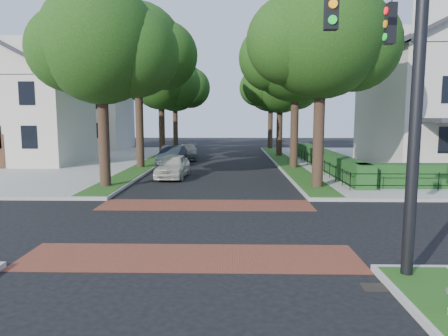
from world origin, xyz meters
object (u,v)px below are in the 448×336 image
Objects in this scene: traffic_signal at (405,71)px; parked_car_rear at (187,152)px; parked_car_front at (173,166)px; parked_car_middle at (172,156)px.

traffic_signal reaches higher than parked_car_rear.
traffic_signal is at bearing -77.54° from parked_car_rear.
parked_car_front reaches higher than parked_car_rear.
parked_car_rear is at bearing 94.33° from parked_car_front.
parked_car_middle is at bearing -103.81° from parked_car_rear.
traffic_signal is 27.55m from parked_car_rear.
parked_car_rear is at bearing 106.59° from traffic_signal.
parked_car_middle is at bearing 111.11° from traffic_signal.
parked_car_rear is (-0.34, 10.79, -0.06)m from parked_car_front.
parked_car_middle is 4.20m from parked_car_rear.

